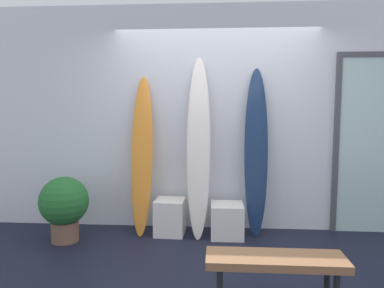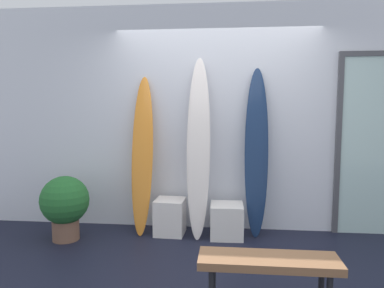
# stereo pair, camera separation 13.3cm
# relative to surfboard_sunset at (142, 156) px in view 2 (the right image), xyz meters

# --- Properties ---
(ground) EXTENTS (8.00, 8.00, 0.04)m
(ground) POSITION_rel_surfboard_sunset_xyz_m (0.89, -0.97, -0.96)
(ground) COLOR black
(wall_back) EXTENTS (7.20, 0.20, 2.80)m
(wall_back) POSITION_rel_surfboard_sunset_xyz_m (0.89, 0.33, 0.46)
(wall_back) COLOR silver
(wall_back) RESTS_ON ground
(surfboard_sunset) EXTENTS (0.27, 0.42, 1.92)m
(surfboard_sunset) POSITION_rel_surfboard_sunset_xyz_m (0.00, 0.00, 0.00)
(surfboard_sunset) COLOR orange
(surfboard_sunset) RESTS_ON ground
(surfboard_ivory) EXTENTS (0.29, 0.48, 2.14)m
(surfboard_ivory) POSITION_rel_surfboard_sunset_xyz_m (0.69, -0.03, 0.11)
(surfboard_ivory) COLOR silver
(surfboard_ivory) RESTS_ON ground
(surfboard_navy) EXTENTS (0.29, 0.34, 2.02)m
(surfboard_navy) POSITION_rel_surfboard_sunset_xyz_m (1.38, 0.04, 0.05)
(surfboard_navy) COLOR navy
(surfboard_navy) RESTS_ON ground
(display_block_left) EXTENTS (0.39, 0.39, 0.40)m
(display_block_left) POSITION_rel_surfboard_sunset_xyz_m (1.03, -0.09, -0.75)
(display_block_left) COLOR white
(display_block_left) RESTS_ON ground
(display_block_center) EXTENTS (0.36, 0.36, 0.43)m
(display_block_center) POSITION_rel_surfboard_sunset_xyz_m (0.35, -0.05, -0.73)
(display_block_center) COLOR white
(display_block_center) RESTS_ON ground
(glass_door) EXTENTS (1.02, 0.06, 2.20)m
(glass_door) POSITION_rel_surfboard_sunset_xyz_m (2.85, 0.21, 0.19)
(glass_door) COLOR silver
(glass_door) RESTS_ON ground
(potted_plant) EXTENTS (0.56, 0.56, 0.75)m
(potted_plant) POSITION_rel_surfboard_sunset_xyz_m (-0.84, -0.36, -0.51)
(potted_plant) COLOR brown
(potted_plant) RESTS_ON ground
(bench) EXTENTS (1.01, 0.31, 0.48)m
(bench) POSITION_rel_surfboard_sunset_xyz_m (1.34, -1.75, -0.53)
(bench) COLOR #8E613E
(bench) RESTS_ON ground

